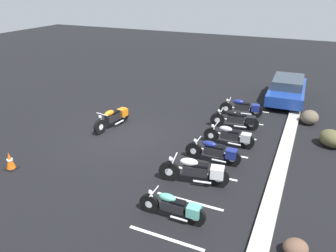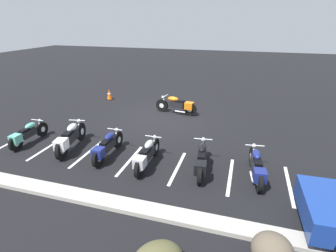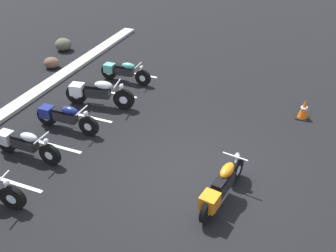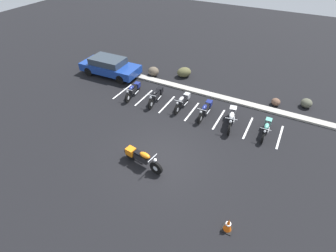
% 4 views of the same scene
% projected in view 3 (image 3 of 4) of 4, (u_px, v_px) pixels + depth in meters
% --- Properties ---
extents(ground, '(60.00, 60.00, 0.00)m').
position_uv_depth(ground, '(199.00, 178.00, 9.75)').
color(ground, black).
extents(motorcycle_orange_featured, '(2.19, 0.71, 0.86)m').
position_uv_depth(motorcycle_orange_featured, '(221.00, 187.00, 8.80)').
color(motorcycle_orange_featured, black).
rests_on(motorcycle_orange_featured, ground).
extents(parked_bike_2, '(0.58, 2.05, 0.81)m').
position_uv_depth(parked_bike_2, '(23.00, 143.00, 10.25)').
color(parked_bike_2, black).
rests_on(parked_bike_2, ground).
extents(parked_bike_3, '(0.58, 2.06, 0.81)m').
position_uv_depth(parked_bike_3, '(64.00, 117.00, 11.37)').
color(parked_bike_3, black).
rests_on(parked_bike_3, ground).
extents(parked_bike_4, '(0.79, 2.27, 0.90)m').
position_uv_depth(parked_bike_4, '(96.00, 93.00, 12.53)').
color(parked_bike_4, black).
rests_on(parked_bike_4, ground).
extents(parked_bike_5, '(0.55, 1.95, 0.77)m').
position_uv_depth(parked_bike_5, '(123.00, 71.00, 14.04)').
color(parked_bike_5, black).
rests_on(parked_bike_5, ground).
extents(landscape_rock_0, '(0.72, 0.76, 0.43)m').
position_uv_depth(landscape_rock_0, '(52.00, 63.00, 15.15)').
color(landscape_rock_0, brown).
rests_on(landscape_rock_0, ground).
extents(landscape_rock_1, '(0.78, 0.82, 0.53)m').
position_uv_depth(landscape_rock_1, '(63.00, 44.00, 16.62)').
color(landscape_rock_1, '#4F5040').
rests_on(landscape_rock_1, ground).
extents(traffic_cone, '(0.40, 0.40, 0.63)m').
position_uv_depth(traffic_cone, '(304.00, 109.00, 11.99)').
color(traffic_cone, black).
rests_on(traffic_cone, ground).
extents(stall_line_2, '(0.10, 2.10, 0.00)m').
position_uv_depth(stall_line_2, '(7.00, 181.00, 9.66)').
color(stall_line_2, white).
rests_on(stall_line_2, ground).
extents(stall_line_3, '(0.10, 2.10, 0.00)m').
position_uv_depth(stall_line_3, '(49.00, 144.00, 10.96)').
color(stall_line_3, white).
rests_on(stall_line_3, ground).
extents(stall_line_4, '(0.10, 2.10, 0.00)m').
position_uv_depth(stall_line_4, '(82.00, 115.00, 12.27)').
color(stall_line_4, white).
rests_on(stall_line_4, ground).
extents(stall_line_5, '(0.10, 2.10, 0.00)m').
position_uv_depth(stall_line_5, '(109.00, 92.00, 13.57)').
color(stall_line_5, white).
rests_on(stall_line_5, ground).
extents(stall_line_6, '(0.10, 2.10, 0.00)m').
position_uv_depth(stall_line_6, '(131.00, 73.00, 14.88)').
color(stall_line_6, white).
rests_on(stall_line_6, ground).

